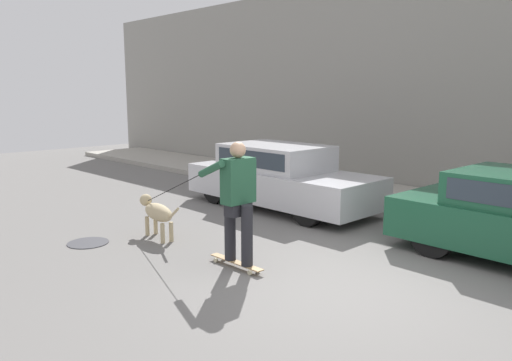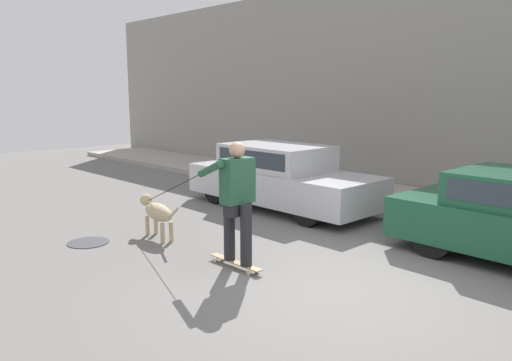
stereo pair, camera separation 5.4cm
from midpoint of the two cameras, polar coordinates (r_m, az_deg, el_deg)
The scene contains 6 objects.
ground_plane at distance 6.48m, azimuth 9.49°, elevation -12.04°, with size 36.00×36.00×0.00m, color slate.
sidewalk_curb at distance 10.83m, azimuth 25.88°, elevation -3.54°, with size 30.00×2.47×0.14m.
parked_car_0 at distance 10.55m, azimuth 2.97°, elevation 0.32°, with size 4.33×1.71×1.34m.
dog at distance 8.54m, azimuth -11.07°, elevation -3.54°, with size 1.33×0.38×0.68m.
skateboarder at distance 6.81m, azimuth -2.00°, elevation -1.96°, with size 2.93×0.66×1.77m.
manhole_cover at distance 8.63m, azimuth -18.45°, elevation -6.74°, with size 0.66×0.66×0.01m.
Camera 2 is at (3.56, -4.84, 2.41)m, focal length 35.00 mm.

